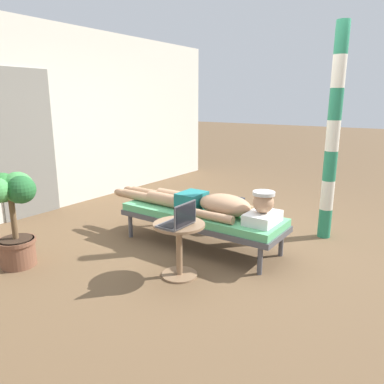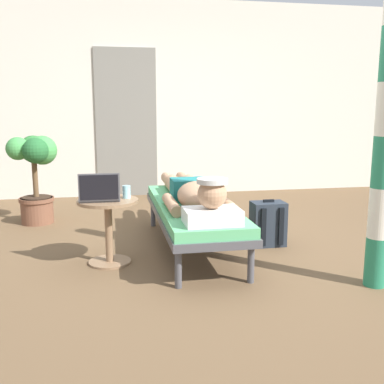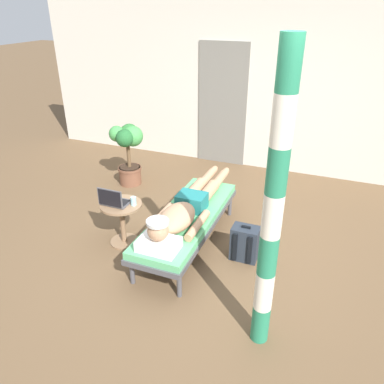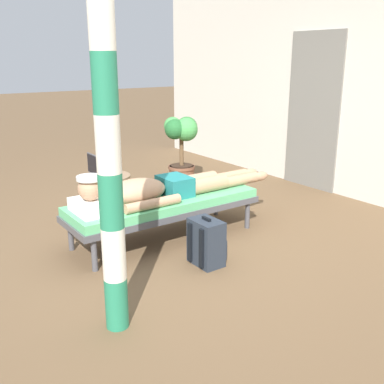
% 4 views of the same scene
% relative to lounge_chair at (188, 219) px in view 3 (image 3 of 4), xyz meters
% --- Properties ---
extents(ground_plane, '(40.00, 40.00, 0.00)m').
position_rel_lounge_chair_xyz_m(ground_plane, '(0.25, -0.12, -0.35)').
color(ground_plane, brown).
extents(house_wall_back, '(7.60, 0.20, 2.70)m').
position_rel_lounge_chair_xyz_m(house_wall_back, '(-0.00, 2.73, 1.00)').
color(house_wall_back, beige).
rests_on(house_wall_back, ground).
extents(house_door_panel, '(0.84, 0.03, 2.04)m').
position_rel_lounge_chair_xyz_m(house_door_panel, '(-0.44, 2.62, 0.67)').
color(house_door_panel, slate).
rests_on(house_door_panel, ground).
extents(lounge_chair, '(0.63, 1.90, 0.42)m').
position_rel_lounge_chair_xyz_m(lounge_chair, '(0.00, 0.00, 0.00)').
color(lounge_chair, '#4C4C51').
rests_on(lounge_chair, ground).
extents(person_reclining, '(0.53, 2.17, 0.33)m').
position_rel_lounge_chair_xyz_m(person_reclining, '(-0.00, -0.07, 0.17)').
color(person_reclining, white).
rests_on(person_reclining, lounge_chair).
extents(side_table, '(0.48, 0.48, 0.52)m').
position_rel_lounge_chair_xyz_m(side_table, '(-0.73, -0.24, 0.01)').
color(side_table, '#8C6B4C').
rests_on(side_table, ground).
extents(laptop, '(0.31, 0.24, 0.23)m').
position_rel_lounge_chair_xyz_m(laptop, '(-0.79, -0.29, 0.24)').
color(laptop, '#4C4C51').
rests_on(laptop, side_table).
extents(drink_glass, '(0.06, 0.06, 0.10)m').
position_rel_lounge_chair_xyz_m(drink_glass, '(-0.58, -0.21, 0.23)').
color(drink_glass, '#99D8E5').
rests_on(drink_glass, side_table).
extents(backpack, '(0.30, 0.26, 0.42)m').
position_rel_lounge_chair_xyz_m(backpack, '(0.69, -0.01, -0.15)').
color(backpack, '#262D38').
rests_on(backpack, ground).
extents(potted_plant, '(0.51, 0.51, 0.94)m').
position_rel_lounge_chair_xyz_m(potted_plant, '(-1.48, 1.22, 0.26)').
color(potted_plant, brown).
rests_on(potted_plant, ground).
extents(porch_post, '(0.15, 0.15, 2.45)m').
position_rel_lounge_chair_xyz_m(porch_post, '(1.11, -1.07, 0.88)').
color(porch_post, '#267F59').
rests_on(porch_post, ground).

